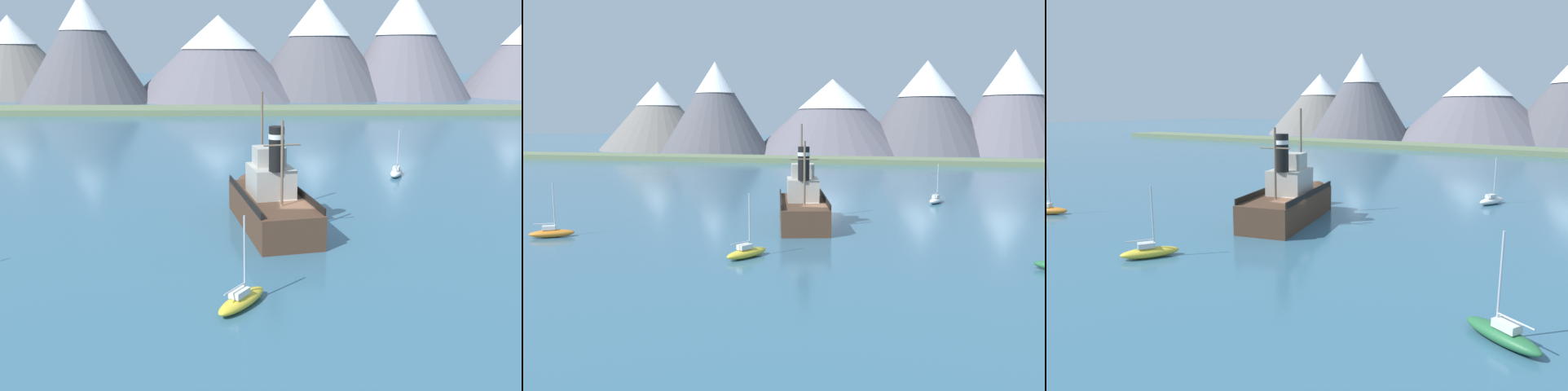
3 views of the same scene
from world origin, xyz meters
The scene contains 6 objects.
ground_plane centered at (0.00, 0.00, 0.00)m, with size 600.00×600.00×0.00m, color #38667F.
mountain_ridge centered at (-0.06, 123.06, 13.24)m, with size 187.69×56.01×30.44m.
shoreline_strip centered at (0.00, 81.22, 0.60)m, with size 240.00×12.00×1.20m, color #6B7A56.
old_tugboat centered at (-1.83, 2.69, 1.83)m, with size 6.94×14.79×9.90m.
sailboat_white centered at (12.11, 19.61, 0.43)m, with size 2.47×3.93×4.90m.
sailboat_yellow centered at (-3.68, -11.38, 0.43)m, with size 3.00×3.78×4.90m.
Camera 1 is at (-2.94, -37.73, 12.95)m, focal length 38.00 mm.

